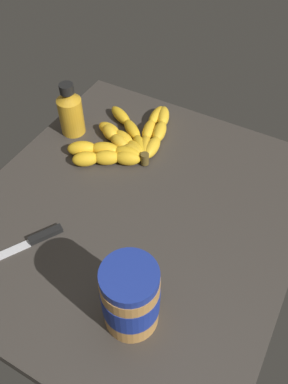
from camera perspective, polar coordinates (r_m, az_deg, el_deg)
name	(u,v)px	position (r cm, az deg, el deg)	size (l,w,h in cm)	color
ground_plane	(136,216)	(85.46, -1.25, -3.63)	(74.77, 67.69, 4.93)	#38332D
banana_bunch	(127,141)	(96.19, -2.49, 7.55)	(30.61, 20.45, 3.74)	gold
peanut_butter_jar	(130,298)	(64.44, -2.01, -15.32)	(9.60, 9.60, 15.43)	#BF8442
honey_bottle	(71,111)	(99.23, -10.80, 11.62)	(6.10, 6.10, 14.00)	gold
butter_knife	(26,244)	(81.43, -17.05, -7.29)	(17.03, 11.31, 1.20)	silver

